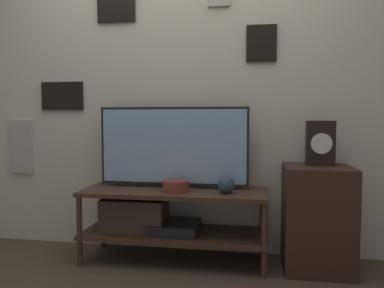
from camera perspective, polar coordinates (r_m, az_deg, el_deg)
name	(u,v)px	position (r m, az deg, el deg)	size (l,w,h in m)	color
ground_plane	(166,275)	(2.65, -4.01, -19.35)	(12.00, 12.00, 0.00)	#4C3D2D
wall_back	(181,80)	(3.00, -1.74, 9.75)	(6.40, 0.08, 2.70)	beige
media_console	(160,215)	(2.82, -4.97, -10.79)	(1.35, 0.47, 0.53)	#422D1E
television	(173,146)	(2.82, -2.86, -0.34)	(1.13, 0.05, 0.61)	black
vase_wide_bowl	(176,186)	(2.68, -2.51, -6.42)	(0.19, 0.19, 0.08)	brown
vase_round_glass	(226,185)	(2.63, 5.22, -6.18)	(0.12, 0.12, 0.12)	#2D4251
side_table	(317,218)	(2.78, 18.52, -10.62)	(0.46, 0.44, 0.72)	#382319
mantel_clock	(320,143)	(2.76, 18.96, 0.14)	(0.19, 0.11, 0.31)	black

